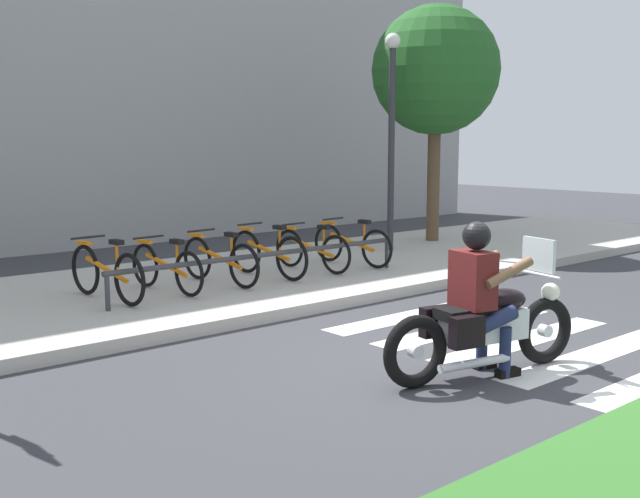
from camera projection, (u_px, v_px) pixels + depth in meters
ground_plane at (453, 361)px, 7.46m from camera, size 48.00×48.00×0.00m
sidewalk at (204, 286)px, 10.93m from camera, size 24.00×4.40×0.15m
crosswalk_stripe_1 at (591, 356)px, 7.64m from camera, size 2.80×0.40×0.01m
crosswalk_stripe_2 at (524, 340)px, 8.24m from camera, size 2.80×0.40×0.01m
crosswalk_stripe_3 at (466, 326)px, 8.84m from camera, size 2.80×0.40×0.01m
crosswalk_stripe_4 at (416, 315)px, 9.44m from camera, size 2.80×0.40×0.01m
motorcycle at (485, 326)px, 6.96m from camera, size 2.18×0.82×1.25m
rider at (480, 288)px, 6.87m from camera, size 0.70×0.63×1.45m
bicycle_0 at (106, 272)px, 9.52m from camera, size 0.48×1.71×0.80m
bicycle_1 at (166, 267)px, 10.07m from camera, size 0.48×1.60×0.73m
bicycle_2 at (220, 260)px, 10.61m from camera, size 0.48×1.66×0.76m
bicycle_3 at (268, 253)px, 11.16m from camera, size 0.48×1.65×0.79m
bicycle_4 at (312, 249)px, 11.71m from camera, size 0.48×1.61×0.73m
bicycle_5 at (352, 244)px, 12.25m from camera, size 0.48×1.66×0.76m
bike_rack at (267, 256)px, 10.46m from camera, size 4.85×0.07×0.49m
street_lamp at (392, 123)px, 13.65m from camera, size 0.28×0.28×4.07m
tree_near_rack at (436, 71)px, 14.85m from camera, size 2.54×2.54×4.82m
building_backdrop at (41, 4)px, 14.55m from camera, size 24.00×1.20×9.57m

